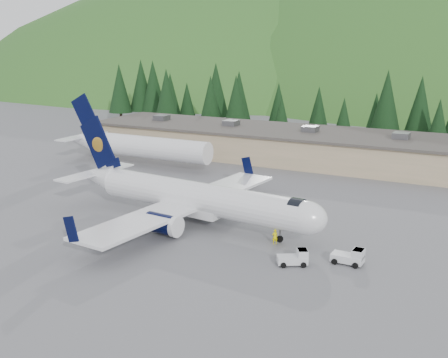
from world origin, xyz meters
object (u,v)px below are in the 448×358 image
at_px(baggage_tug_a, 295,258).
at_px(baggage_tug_b, 350,257).
at_px(ramp_worker, 275,237).
at_px(terminal_building, 282,144).
at_px(airliner, 192,198).
at_px(second_airliner, 134,145).

height_order(baggage_tug_a, baggage_tug_b, baggage_tug_b).
bearing_deg(ramp_worker, baggage_tug_b, 129.15).
height_order(terminal_building, ramp_worker, terminal_building).
distance_m(airliner, ramp_worker, 11.29).
bearing_deg(ramp_worker, second_airliner, -74.11).
relative_size(second_airliner, ramp_worker, 17.20).
distance_m(airliner, baggage_tug_a, 16.01).
bearing_deg(second_airliner, baggage_tug_a, -35.99).
relative_size(baggage_tug_a, terminal_building, 0.04).
relative_size(airliner, second_airliner, 1.24).
xyz_separation_m(airliner, baggage_tug_b, (19.16, -3.61, -2.30)).
distance_m(second_airliner, terminal_building, 25.55).
bearing_deg(second_airliner, terminal_building, 38.78).
height_order(airliner, ramp_worker, airliner).
bearing_deg(ramp_worker, baggage_tug_a, 92.40).
relative_size(terminal_building, ramp_worker, 44.40).
distance_m(second_airliner, baggage_tug_a, 47.72).
bearing_deg(terminal_building, airliner, -83.94).
bearing_deg(ramp_worker, airliner, -49.98).
distance_m(airliner, baggage_tug_b, 19.63).
bearing_deg(baggage_tug_b, ramp_worker, 170.31).
height_order(second_airliner, baggage_tug_a, second_airliner).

